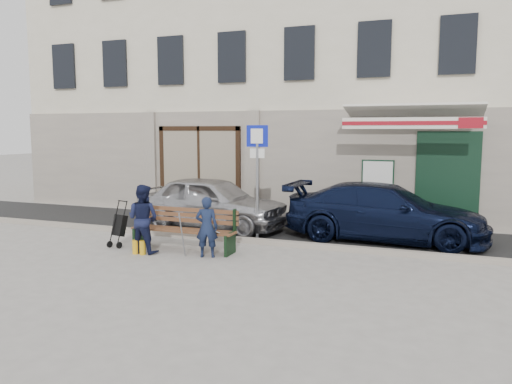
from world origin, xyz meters
The scene contains 11 objects.
ground centered at (0.00, 0.00, 0.00)m, with size 80.00×80.00×0.00m, color #9E9991.
asphalt_lane centered at (0.00, 3.10, 0.01)m, with size 60.00×3.20×0.01m, color #282828.
curb centered at (0.00, 1.50, 0.06)m, with size 60.00×0.18×0.12m, color #9E9384.
building centered at (0.01, 8.45, 4.97)m, with size 20.00×8.27×10.00m.
car_silver centered at (-1.77, 2.78, 0.71)m, with size 1.68×4.16×1.42m, color #ACACB1.
car_navy centered at (2.74, 2.92, 0.68)m, with size 1.91×4.71×1.37m, color black.
parking_sign centered at (-0.15, 1.92, 1.85)m, with size 0.50×0.15×2.74m.
bench centered at (-1.34, 0.35, 0.46)m, with size 2.40×1.17×0.98m.
man centered at (-0.54, -0.02, 0.64)m, with size 0.46×0.30×1.27m, color #16203C.
woman centered at (-1.99, -0.15, 0.74)m, with size 0.72×0.56×1.48m, color #141837.
stroller centered at (-2.84, 0.17, 0.46)m, with size 0.36×0.46×1.03m.
Camera 1 is at (3.99, -9.15, 2.63)m, focal length 35.00 mm.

